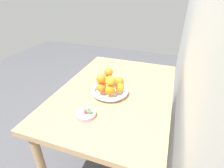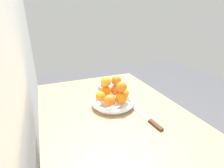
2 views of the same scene
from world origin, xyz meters
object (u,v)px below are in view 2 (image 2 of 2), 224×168
object	(u,v)px
candy_ball_3	(104,84)
knife	(148,119)
orange_7	(122,87)
orange_5	(116,90)
orange_8	(116,80)
orange_6	(106,82)
candy_ball_0	(106,85)
candy_ball_1	(105,84)
orange_0	(105,91)
orange_4	(124,94)
dining_table	(113,125)
orange_3	(121,98)
candy_dish	(106,86)
candy_ball_2	(102,85)
orange_1	(101,96)
orange_2	(109,100)
fruit_bowl	(113,102)

from	to	relation	value
candy_ball_3	knife	bearing A→B (deg)	-171.09
orange_7	orange_5	bearing A→B (deg)	-6.90
orange_8	orange_6	bearing A→B (deg)	85.83
orange_5	candy_ball_0	xyz separation A→B (m)	(0.18, -0.00, -0.04)
candy_ball_1	orange_0	bearing A→B (deg)	160.14
orange_5	orange_6	world-z (taller)	orange_6
orange_4	knife	bearing A→B (deg)	-167.03
dining_table	orange_3	bearing A→B (deg)	-87.46
orange_0	orange_7	world-z (taller)	orange_7
candy_dish	orange_7	bearing A→B (deg)	176.09
orange_5	candy_ball_2	bearing A→B (deg)	5.46
candy_ball_1	knife	size ratio (longest dim) A/B	0.08
orange_5	candy_ball_3	distance (m)	0.21
orange_5	orange_3	bearing A→B (deg)	170.77
dining_table	orange_3	size ratio (longest dim) A/B	16.96
dining_table	candy_ball_3	size ratio (longest dim) A/B	62.75
orange_1	candy_ball_3	distance (m)	0.27
orange_2	candy_ball_1	distance (m)	0.33
orange_6	orange_3	bearing A→B (deg)	-157.49
fruit_bowl	orange_7	world-z (taller)	orange_7
candy_dish	orange_6	xyz separation A→B (m)	(-0.21, 0.07, 0.12)
orange_4	knife	world-z (taller)	orange_4
candy_ball_0	candy_ball_2	world-z (taller)	candy_ball_2
orange_1	orange_7	xyz separation A→B (m)	(-0.06, -0.10, 0.07)
fruit_bowl	orange_5	distance (m)	0.08
orange_4	orange_8	size ratio (longest dim) A/B	1.06
candy_ball_1	orange_1	bearing A→B (deg)	154.46
candy_ball_0	fruit_bowl	bearing A→B (deg)	169.69
orange_3	orange_8	bearing A→B (deg)	-9.48
orange_5	orange_7	xyz separation A→B (m)	(-0.10, 0.01, 0.06)
candy_ball_2	candy_ball_1	bearing A→B (deg)	-74.64
orange_6	candy_ball_3	bearing A→B (deg)	-16.31
orange_4	orange_7	bearing A→B (deg)	139.79
candy_dish	orange_4	bearing A→B (deg)	-177.18
orange_0	orange_6	distance (m)	0.06
orange_1	orange_5	bearing A→B (deg)	-70.16
candy_dish	fruit_bowl	bearing A→B (deg)	169.23
orange_5	candy_ball_1	bearing A→B (deg)	-2.25
dining_table	orange_2	distance (m)	0.16
orange_2	candy_ball_1	bearing A→B (deg)	-16.34
orange_6	candy_ball_2	distance (m)	0.23
orange_7	candy_ball_1	bearing A→B (deg)	-3.77
candy_ball_0	orange_3	bearing A→B (deg)	176.10
orange_3	orange_4	xyz separation A→B (m)	(0.05, -0.04, -0.00)
orange_3	orange_6	world-z (taller)	orange_6
orange_0	candy_ball_2	size ratio (longest dim) A/B	3.35
fruit_bowl	orange_5	size ratio (longest dim) A/B	3.86
orange_0	orange_3	xyz separation A→B (m)	(-0.12, -0.05, 0.00)
fruit_bowl	orange_2	bearing A→B (deg)	141.50
orange_3	candy_ball_1	xyz separation A→B (m)	(0.32, -0.03, -0.04)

